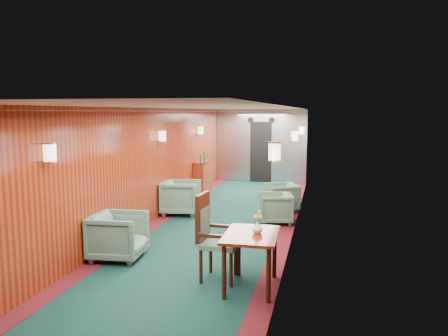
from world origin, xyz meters
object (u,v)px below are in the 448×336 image
(armchair_left_near, at_px, (118,236))
(armchair_right_far, at_px, (281,197))
(dining_table, at_px, (251,242))
(credenza, at_px, (203,177))
(armchair_left_far, at_px, (181,197))
(armchair_right_near, at_px, (275,208))
(side_chair, at_px, (212,233))

(armchair_left_near, height_order, armchair_right_far, armchair_left_near)
(dining_table, xyz_separation_m, credenza, (-2.47, 6.48, -0.15))
(dining_table, distance_m, credenza, 6.94)
(credenza, xyz_separation_m, armchair_right_far, (2.43, -1.86, -0.14))
(armchair_left_far, bearing_deg, armchair_right_far, -77.99)
(armchair_left_near, height_order, armchair_right_near, armchair_left_near)
(armchair_right_far, bearing_deg, dining_table, -21.09)
(armchair_right_near, relative_size, armchair_right_far, 0.97)
(dining_table, xyz_separation_m, side_chair, (-0.57, 0.20, 0.03))
(dining_table, bearing_deg, armchair_left_near, 161.61)
(dining_table, bearing_deg, armchair_right_near, 89.56)
(armchair_right_far, bearing_deg, credenza, -148.90)
(dining_table, height_order, armchair_left_far, armchair_left_far)
(armchair_right_near, bearing_deg, armchair_left_near, -50.38)
(armchair_left_near, relative_size, armchair_right_far, 1.13)
(dining_table, relative_size, armchair_left_near, 1.24)
(credenza, bearing_deg, side_chair, -73.17)
(side_chair, bearing_deg, credenza, 110.38)
(armchair_right_far, bearing_deg, side_chair, -28.47)
(side_chair, xyz_separation_m, armchair_right_near, (0.51, 3.28, -0.34))
(dining_table, height_order, armchair_right_near, dining_table)
(side_chair, relative_size, armchair_right_far, 1.68)
(credenza, bearing_deg, armchair_left_far, -84.98)
(side_chair, bearing_deg, armchair_right_far, 86.66)
(armchair_right_far, bearing_deg, armchair_right_near, -22.90)
(side_chair, distance_m, armchair_right_far, 4.47)
(armchair_left_near, xyz_separation_m, armchair_left_far, (-0.00, 3.13, 0.02))
(armchair_left_near, bearing_deg, armchair_right_near, -43.20)
(armchair_left_far, height_order, armchair_right_far, armchair_left_far)
(credenza, xyz_separation_m, armchair_left_near, (0.24, -5.80, -0.10))
(credenza, relative_size, armchair_right_far, 1.66)
(armchair_left_far, distance_m, armchair_right_near, 2.20)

